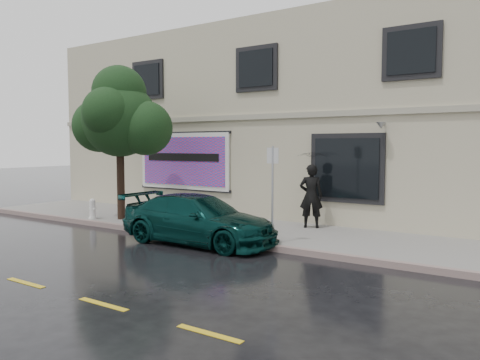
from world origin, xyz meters
The scene contains 12 objects.
ground centered at (0.00, 0.00, 0.00)m, with size 90.00×90.00×0.00m, color black.
sidewalk centered at (0.00, 3.25, 0.07)m, with size 20.00×3.50×0.15m, color gray.
curb centered at (0.00, 1.50, 0.07)m, with size 20.00×0.18×0.16m, color gray.
road_marking centered at (0.00, -3.50, 0.01)m, with size 19.00×0.12×0.01m, color gold.
building centered at (0.00, 9.00, 3.50)m, with size 20.00×8.12×7.00m.
billboard centered at (-3.20, 4.92, 2.05)m, with size 4.30×0.16×2.20m.
car centered at (0.48, 1.20, 0.66)m, with size 1.99×4.50×1.31m, color #072D2A.
pedestrian centered at (2.34, 4.31, 1.11)m, with size 0.70×0.46×1.92m, color black.
umbrella centered at (2.34, 4.31, 2.40)m, with size 0.87×0.87×0.65m, color black.
street_tree centered at (-3.73, 2.32, 3.48)m, with size 2.49×2.49×4.60m.
fire_hydrant centered at (-4.57, 1.80, 0.49)m, with size 0.28×0.27×0.69m.
sign_pole centered at (2.47, 1.70, 1.64)m, with size 0.30×0.08×2.47m.
Camera 1 is at (8.25, -8.57, 2.63)m, focal length 35.00 mm.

